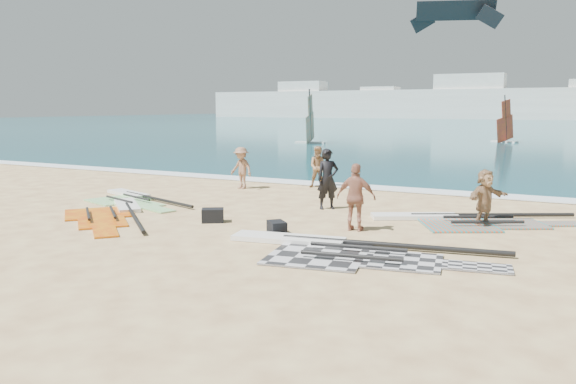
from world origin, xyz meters
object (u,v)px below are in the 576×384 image
at_px(beachgoer_left, 319,167).
at_px(gear_bag_near, 213,215).
at_px(beachgoer_right, 485,198).
at_px(beachgoer_mid, 241,168).
at_px(person_wetsuit, 328,179).
at_px(rig_red, 114,213).
at_px(gear_bag_far, 277,228).
at_px(rig_grey, 337,249).
at_px(beachgoer_back, 356,197).
at_px(rig_green, 132,199).
at_px(rig_orange, 460,220).

bearing_deg(beachgoer_left, gear_bag_near, -110.29).
bearing_deg(beachgoer_right, beachgoer_mid, 103.97).
distance_m(person_wetsuit, beachgoer_mid, 5.52).
xyz_separation_m(rig_red, beachgoer_right, (10.29, 3.42, 0.74)).
relative_size(beachgoer_left, beachgoer_mid, 1.01).
relative_size(rig_red, gear_bag_far, 8.62).
height_order(gear_bag_near, person_wetsuit, person_wetsuit).
distance_m(rig_grey, beachgoer_mid, 10.35).
distance_m(beachgoer_left, beachgoer_back, 8.07).
height_order(gear_bag_near, beachgoer_right, beachgoer_right).
relative_size(rig_green, rig_orange, 0.86).
height_order(rig_green, gear_bag_near, gear_bag_near).
distance_m(beachgoer_left, beachgoer_mid, 3.14).
bearing_deg(beachgoer_mid, rig_red, -81.18).
xyz_separation_m(rig_orange, gear_bag_near, (-6.27, -3.29, 0.14)).
distance_m(rig_orange, gear_bag_far, 5.45).
bearing_deg(person_wetsuit, beachgoer_left, 75.85).
bearing_deg(beachgoer_right, beachgoer_left, 87.58).
xyz_separation_m(rig_grey, gear_bag_near, (-4.39, 1.41, 0.14)).
xyz_separation_m(rig_red, gear_bag_near, (3.34, 0.43, 0.14)).
distance_m(rig_grey, rig_green, 9.71).
bearing_deg(gear_bag_far, beachgoer_back, 38.04).
relative_size(rig_green, rig_red, 1.05).
bearing_deg(gear_bag_near, beachgoer_left, 91.19).
xyz_separation_m(gear_bag_far, person_wetsuit, (-0.27, 3.92, 0.80)).
height_order(rig_grey, beachgoer_mid, beachgoer_mid).
distance_m(rig_orange, beachgoer_mid, 9.50).
xyz_separation_m(beachgoer_mid, beachgoer_right, (9.74, -3.01, -0.05)).
bearing_deg(person_wetsuit, beachgoer_mid, 110.36).
distance_m(gear_bag_near, beachgoer_mid, 6.66).
relative_size(rig_grey, beachgoer_right, 4.19).
xyz_separation_m(gear_bag_near, beachgoer_right, (6.95, 3.00, 0.60)).
distance_m(rig_red, gear_bag_near, 3.37).
xyz_separation_m(rig_orange, gear_bag_far, (-3.93, -3.78, 0.12)).
bearing_deg(beachgoer_right, rig_orange, 97.73).
relative_size(rig_orange, beachgoer_mid, 3.54).
relative_size(rig_grey, rig_orange, 1.12).
distance_m(rig_green, gear_bag_near, 5.11).
xyz_separation_m(rig_grey, rig_orange, (1.88, 4.69, -0.00)).
bearing_deg(rig_grey, beachgoer_left, 106.82).
relative_size(rig_red, beachgoer_left, 2.86).
relative_size(gear_bag_near, beachgoer_right, 0.39).
distance_m(gear_bag_far, beachgoer_left, 8.61).
bearing_deg(rig_green, person_wetsuit, 31.29).
height_order(rig_grey, beachgoer_back, beachgoer_back).
relative_size(rig_green, beachgoer_left, 3.01).
bearing_deg(rig_grey, gear_bag_near, 152.55).
bearing_deg(rig_grey, rig_orange, 58.43).
relative_size(rig_orange, beachgoer_back, 3.30).
bearing_deg(beachgoer_back, beachgoer_right, -148.19).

